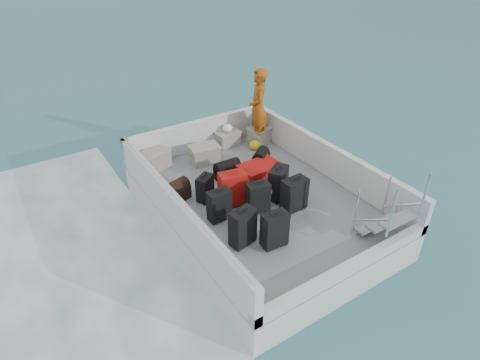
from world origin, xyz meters
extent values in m
plane|color=#1A4D5E|center=(0.00, 0.00, 0.00)|extent=(160.00, 160.00, 0.00)
cube|color=silver|center=(0.00, 0.00, 0.30)|extent=(3.60, 5.00, 0.60)
cube|color=gray|center=(0.00, 0.00, 0.61)|extent=(3.30, 4.70, 0.02)
cube|color=silver|center=(-1.73, 0.00, 0.97)|extent=(0.14, 5.00, 0.70)
cube|color=silver|center=(1.73, 0.00, 0.97)|extent=(0.14, 5.00, 0.70)
cube|color=silver|center=(0.00, 2.43, 0.97)|extent=(3.60, 0.14, 0.70)
cube|color=silver|center=(0.00, -2.43, 0.72)|extent=(3.60, 0.14, 0.20)
cylinder|color=silver|center=(-1.73, 0.00, 1.37)|extent=(0.04, 4.80, 0.04)
cube|color=black|center=(-0.99, -0.99, 0.95)|extent=(0.47, 0.32, 0.67)
cube|color=black|center=(-0.98, -0.21, 0.92)|extent=(0.41, 0.24, 0.61)
cube|color=black|center=(-0.90, 0.46, 0.88)|extent=(0.42, 0.37, 0.52)
cube|color=black|center=(-0.58, -1.31, 0.94)|extent=(0.44, 0.28, 0.64)
cube|color=black|center=(-0.27, -0.39, 0.92)|extent=(0.45, 0.32, 0.61)
cube|color=#A60C0D|center=(-0.54, 0.05, 0.96)|extent=(0.55, 0.40, 0.68)
cube|color=black|center=(0.33, -0.69, 0.94)|extent=(0.47, 0.29, 0.64)
cube|color=black|center=(0.32, -0.22, 0.94)|extent=(0.53, 0.47, 0.65)
cube|color=#A60C0D|center=(0.42, 0.53, 0.79)|extent=(0.87, 0.60, 0.34)
cube|color=gray|center=(-1.24, 2.12, 0.81)|extent=(0.73, 0.62, 0.38)
cube|color=gray|center=(-0.19, 1.76, 0.80)|extent=(0.65, 0.49, 0.37)
cube|color=gray|center=(0.66, 2.20, 0.78)|extent=(0.54, 0.38, 0.32)
cube|color=gray|center=(1.45, 1.92, 0.80)|extent=(0.70, 0.58, 0.36)
ellipsoid|color=gold|center=(1.09, 1.65, 0.73)|extent=(0.28, 0.26, 0.22)
ellipsoid|color=white|center=(0.66, 2.20, 1.03)|extent=(0.24, 0.24, 0.18)
imported|color=#D16413|center=(1.30, 1.86, 1.54)|extent=(0.70, 0.81, 1.85)
camera|label=1|loc=(-3.79, -5.23, 5.10)|focal=30.00mm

